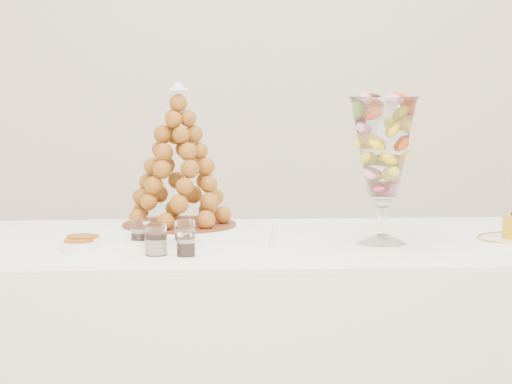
{
  "coord_description": "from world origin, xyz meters",
  "views": [
    {
      "loc": [
        0.0,
        -2.89,
        1.33
      ],
      "look_at": [
        0.01,
        0.22,
        0.95
      ],
      "focal_mm": 85.0,
      "sensor_mm": 36.0,
      "label": 1
    }
  ],
  "objects": [
    {
      "name": "croquembouche",
      "position": [
        -0.2,
        0.5,
        1.01
      ],
      "size": [
        0.32,
        0.32,
        0.4
      ],
      "rotation": [
        0.0,
        0.0,
        0.08
      ],
      "color": "brown",
      "rests_on": "lace_tray"
    },
    {
      "name": "verrine_a",
      "position": [
        -0.29,
        0.25,
        0.84
      ],
      "size": [
        0.06,
        0.06,
        0.07
      ],
      "primitive_type": "cylinder",
      "rotation": [
        0.0,
        0.0,
        -0.22
      ],
      "color": "white",
      "rests_on": "buffet_table"
    },
    {
      "name": "lace_tray",
      "position": [
        -0.22,
        0.41,
        0.81
      ],
      "size": [
        0.57,
        0.44,
        0.02
      ],
      "primitive_type": "cube",
      "rotation": [
        0.0,
        0.0,
        -0.05
      ],
      "color": "white",
      "rests_on": "buffet_table"
    },
    {
      "name": "verrine_e",
      "position": [
        -0.16,
        0.1,
        0.83
      ],
      "size": [
        0.06,
        0.06,
        0.06
      ],
      "primitive_type": "cylinder",
      "rotation": [
        0.0,
        0.0,
        0.2
      ],
      "color": "white",
      "rests_on": "buffet_table"
    },
    {
      "name": "verrine_c",
      "position": [
        -0.17,
        0.24,
        0.84
      ],
      "size": [
        0.06,
        0.06,
        0.07
      ],
      "primitive_type": "cylinder",
      "rotation": [
        0.0,
        0.0,
        0.1
      ],
      "color": "white",
      "rests_on": "buffet_table"
    },
    {
      "name": "buffet_table",
      "position": [
        0.14,
        0.34,
        0.4
      ],
      "size": [
        2.14,
        0.93,
        0.8
      ],
      "rotation": [
        0.0,
        0.0,
        0.04
      ],
      "color": "white",
      "rests_on": "ground"
    },
    {
      "name": "verrine_d",
      "position": [
        -0.24,
        0.12,
        0.84
      ],
      "size": [
        0.06,
        0.06,
        0.08
      ],
      "primitive_type": "cylinder",
      "rotation": [
        0.0,
        0.0,
        -0.12
      ],
      "color": "white",
      "rests_on": "buffet_table"
    },
    {
      "name": "macaron_vase",
      "position": [
        0.35,
        0.31,
        1.05
      ],
      "size": [
        0.18,
        0.18,
        0.39
      ],
      "color": "white",
      "rests_on": "buffet_table"
    },
    {
      "name": "ramekin_back",
      "position": [
        -0.44,
        0.22,
        0.82
      ],
      "size": [
        0.1,
        0.1,
        0.03
      ],
      "primitive_type": "cylinder",
      "color": "white",
      "rests_on": "buffet_table"
    },
    {
      "name": "ramekin_front",
      "position": [
        -0.44,
        0.17,
        0.81
      ],
      "size": [
        0.09,
        0.09,
        0.03
      ],
      "primitive_type": "cylinder",
      "color": "white",
      "rests_on": "buffet_table"
    },
    {
      "name": "verrine_b",
      "position": [
        -0.24,
        0.21,
        0.83
      ],
      "size": [
        0.06,
        0.06,
        0.07
      ],
      "primitive_type": "cylinder",
      "rotation": [
        0.0,
        0.0,
        0.22
      ],
      "color": "white",
      "rests_on": "buffet_table"
    }
  ]
}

